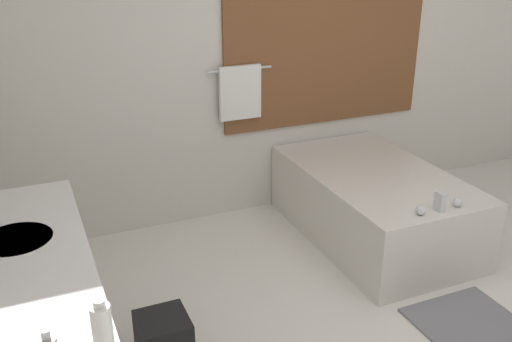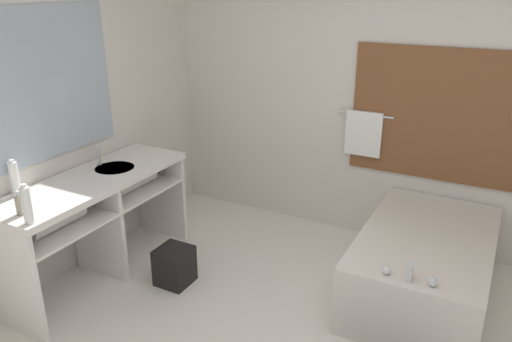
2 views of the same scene
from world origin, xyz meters
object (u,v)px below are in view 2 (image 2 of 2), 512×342
Objects in this scene: water_bottle_2 at (15,178)px; waste_bin at (175,266)px; water_bottle_3 at (27,205)px; bathtub at (424,262)px; soap_dispenser at (20,204)px.

waste_bin is at bearing 38.77° from water_bottle_2.
water_bottle_3 reaches higher than waste_bin.
bathtub is 5.10× the size of waste_bin.
soap_dispenser is (0.29, -0.20, -0.05)m from water_bottle_2.
water_bottle_2 is at bearing 149.95° from water_bottle_3.
bathtub is at bearing 38.16° from water_bottle_3.
waste_bin is at bearing 68.03° from water_bottle_3.
bathtub is 2.78m from water_bottle_3.
water_bottle_3 is at bearing -30.05° from water_bottle_2.
soap_dispenser is (-0.15, 0.06, -0.05)m from water_bottle_3.
waste_bin is (0.81, 0.65, -0.82)m from water_bottle_2.
waste_bin is (0.52, 0.85, -0.76)m from soap_dispenser.
soap_dispenser is at bearing -144.76° from bathtub.
soap_dispenser reaches higher than bathtub.
water_bottle_3 reaches higher than water_bottle_2.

